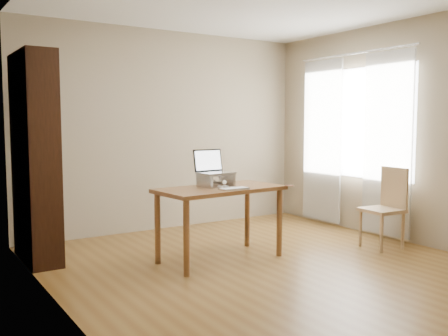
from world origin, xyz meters
TOP-DOWN VIEW (x-y plane):
  - room at (0.03, 0.01)m, footprint 4.04×4.54m
  - bookshelf at (-1.83, 1.55)m, footprint 0.30×0.90m
  - curtains at (1.92, 0.80)m, footprint 0.03×1.90m
  - desk at (-0.26, 0.55)m, footprint 1.33×0.74m
  - laptop_stand at (-0.26, 0.63)m, footprint 0.32×0.25m
  - laptop at (-0.26, 0.69)m, footprint 0.37×0.32m
  - keyboard at (-0.24, 0.33)m, footprint 0.30×0.13m
  - coaster at (0.41, 0.26)m, footprint 0.10×0.10m
  - cat at (-0.27, 0.66)m, footprint 0.23×0.47m
  - chair at (1.59, -0.03)m, footprint 0.43×0.43m

SIDE VIEW (x-z plane):
  - chair at x=1.59m, z-range 0.03..0.94m
  - desk at x=-0.26m, z-range 0.27..1.02m
  - coaster at x=0.41m, z-range 0.75..0.76m
  - keyboard at x=-0.24m, z-range 0.75..0.77m
  - cat at x=-0.27m, z-range 0.74..0.88m
  - laptop_stand at x=-0.26m, z-range 0.77..0.90m
  - laptop at x=-0.26m, z-range 0.82..1.07m
  - bookshelf at x=-1.83m, z-range 0.00..2.10m
  - curtains at x=1.92m, z-range 0.05..2.29m
  - room at x=0.03m, z-range -0.02..2.62m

